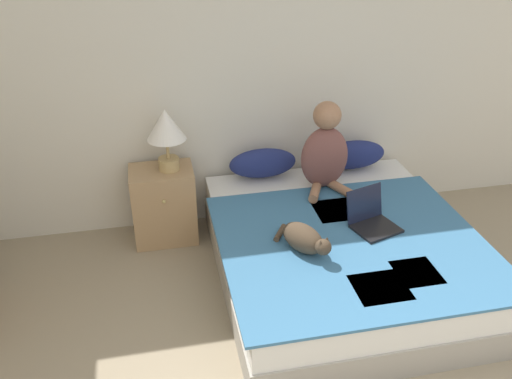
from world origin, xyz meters
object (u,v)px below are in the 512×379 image
(nightstand, at_px, (164,205))
(cat_tabby, at_px, (305,239))
(person_sitting, at_px, (325,151))
(pillow_near, at_px, (263,163))
(pillow_far, at_px, (353,155))
(table_lamp, at_px, (166,129))
(laptop_open, at_px, (372,220))
(bed, at_px, (341,253))

(nightstand, bearing_deg, cat_tabby, -49.78)
(person_sitting, bearing_deg, pillow_near, 148.52)
(pillow_far, xyz_separation_m, cat_tabby, (-0.72, -1.06, -0.03))
(cat_tabby, xyz_separation_m, table_lamp, (-0.78, 1.00, 0.41))
(laptop_open, height_order, nightstand, laptop_open)
(bed, relative_size, laptop_open, 5.29)
(laptop_open, xyz_separation_m, table_lamp, (-1.32, 0.83, 0.45))
(table_lamp, bearing_deg, laptop_open, -32.12)
(pillow_far, bearing_deg, table_lamp, -178.03)
(nightstand, relative_size, table_lamp, 1.27)
(cat_tabby, relative_size, nightstand, 0.78)
(pillow_far, bearing_deg, nightstand, -178.07)
(laptop_open, distance_m, table_lamp, 1.62)
(table_lamp, bearing_deg, cat_tabby, -52.12)
(pillow_far, relative_size, nightstand, 0.89)
(bed, height_order, pillow_near, pillow_near)
(person_sitting, height_order, laptop_open, person_sitting)
(pillow_far, xyz_separation_m, table_lamp, (-1.50, -0.05, 0.38))
(pillow_far, bearing_deg, bed, -114.28)
(pillow_near, distance_m, laptop_open, 1.05)
(nightstand, height_order, table_lamp, table_lamp)
(person_sitting, height_order, nightstand, person_sitting)
(nightstand, bearing_deg, bed, -33.69)
(pillow_far, relative_size, cat_tabby, 1.13)
(person_sitting, height_order, table_lamp, person_sitting)
(pillow_far, xyz_separation_m, person_sitting, (-0.34, -0.26, 0.18))
(laptop_open, bearing_deg, pillow_far, 60.61)
(person_sitting, bearing_deg, nightstand, 170.45)
(pillow_near, height_order, laptop_open, laptop_open)
(laptop_open, xyz_separation_m, nightstand, (-1.38, 0.82, -0.19))
(cat_tabby, bearing_deg, pillow_near, 153.56)
(bed, xyz_separation_m, pillow_far, (0.38, 0.85, 0.34))
(pillow_near, height_order, nightstand, pillow_near)
(laptop_open, relative_size, nightstand, 0.60)
(person_sitting, distance_m, table_lamp, 1.20)
(pillow_far, bearing_deg, person_sitting, -142.45)
(bed, height_order, nightstand, nightstand)
(bed, xyz_separation_m, pillow_near, (-0.38, 0.85, 0.34))
(laptop_open, bearing_deg, cat_tabby, -178.87)
(bed, distance_m, pillow_near, 0.99)
(pillow_far, height_order, table_lamp, table_lamp)
(bed, height_order, laptop_open, laptop_open)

